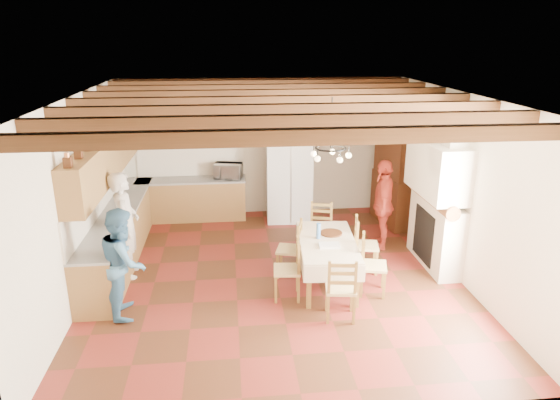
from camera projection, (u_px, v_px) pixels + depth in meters
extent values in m
cube|color=#4A2514|center=(276.00, 277.00, 8.37)|extent=(6.00, 6.50, 0.02)
cube|color=silver|center=(275.00, 94.00, 7.41)|extent=(6.00, 6.50, 0.02)
cube|color=beige|center=(261.00, 147.00, 10.96)|extent=(6.00, 0.02, 3.00)
cube|color=beige|center=(308.00, 292.00, 4.82)|extent=(6.00, 0.02, 3.00)
cube|color=beige|center=(79.00, 197.00, 7.59)|extent=(0.02, 6.50, 3.00)
cube|color=beige|center=(458.00, 185.00, 8.19)|extent=(0.02, 6.50, 3.00)
cube|color=brown|center=(121.00, 235.00, 8.95)|extent=(0.60, 4.30, 0.86)
cube|color=brown|center=(192.00, 200.00, 10.86)|extent=(2.30, 0.60, 0.86)
cube|color=slate|center=(118.00, 212.00, 8.81)|extent=(0.62, 4.30, 0.04)
cube|color=slate|center=(191.00, 180.00, 10.71)|extent=(2.34, 0.62, 0.04)
cube|color=silver|center=(100.00, 195.00, 8.68)|extent=(0.03, 4.30, 0.60)
cube|color=silver|center=(191.00, 162.00, 10.88)|extent=(2.30, 0.03, 0.60)
cube|color=brown|center=(105.00, 158.00, 8.49)|extent=(0.35, 4.20, 0.70)
cube|color=#322316|center=(331.00, 130.00, 10.98)|extent=(0.34, 0.03, 0.42)
cube|color=silver|center=(289.00, 177.00, 10.69)|extent=(0.99, 0.83, 1.91)
cube|color=silver|center=(327.00, 242.00, 7.92)|extent=(1.00, 1.77, 0.05)
cube|color=brown|center=(309.00, 286.00, 7.30)|extent=(0.08, 0.08, 0.71)
cube|color=brown|center=(357.00, 286.00, 7.32)|extent=(0.08, 0.08, 0.71)
cube|color=brown|center=(302.00, 245.00, 8.75)|extent=(0.08, 0.08, 0.71)
cube|color=brown|center=(342.00, 244.00, 8.77)|extent=(0.08, 0.08, 0.71)
torus|color=black|center=(331.00, 148.00, 7.43)|extent=(0.47, 0.47, 0.03)
imported|color=beige|center=(126.00, 225.00, 8.15)|extent=(0.52, 0.71, 1.79)
imported|color=teal|center=(124.00, 262.00, 7.06)|extent=(0.69, 0.84, 1.60)
imported|color=#B83627|center=(383.00, 204.00, 9.27)|extent=(0.70, 1.08, 1.71)
imported|color=silver|center=(228.00, 171.00, 10.74)|extent=(0.65, 0.51, 0.32)
imported|color=#3C170C|center=(289.00, 126.00, 10.34)|extent=(0.29, 0.29, 0.30)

